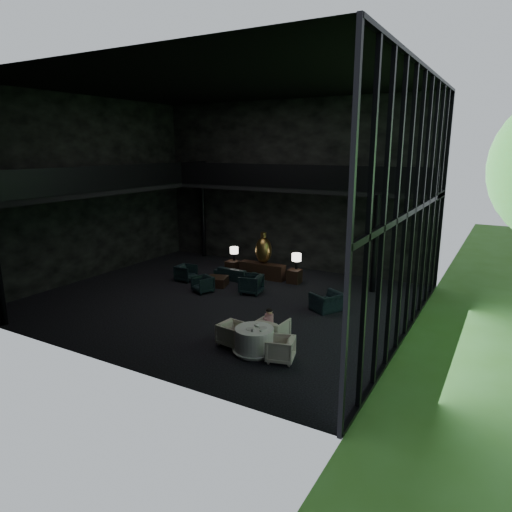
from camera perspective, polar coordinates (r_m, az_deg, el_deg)
The scene contains 35 objects.
floor at distance 17.94m, azimuth -4.28°, elevation -5.52°, with size 14.00×12.00×0.02m, color black.
ceiling at distance 17.10m, azimuth -4.78°, elevation 20.74°, with size 14.00×12.00×0.02m, color black.
wall_back at distance 22.26m, azimuth 4.27°, elevation 8.73°, with size 14.00×0.04×8.00m, color black.
wall_front at distance 12.60m, azimuth -20.04°, elevation 4.33°, with size 14.00×0.04×8.00m, color black.
wall_left at distance 21.76m, azimuth -20.11°, elevation 7.85°, with size 0.04×12.00×8.00m, color black.
curtain_wall at distance 14.38m, azimuth 19.18°, elevation 5.44°, with size 0.20×12.00×8.00m, color black, non-canonical shape.
mezzanine_left at distance 21.01m, azimuth -18.32°, elevation 7.82°, with size 2.00×12.00×0.25m, color black.
mezzanine_back at distance 20.94m, azimuth 5.58°, elevation 8.41°, with size 12.00×2.00×0.25m, color black.
railing_left at distance 20.24m, azimuth -16.52°, elevation 9.46°, with size 0.06×12.00×1.00m, color black.
railing_back at distance 19.99m, azimuth 4.42°, elevation 9.92°, with size 12.00×0.06×1.00m, color black.
column_nw at distance 24.80m, azimuth -6.63°, elevation 4.51°, with size 0.24×0.24×4.00m, color black.
column_ne at distance 19.03m, azimuth 14.67°, elevation 1.43°, with size 0.24×0.24×4.00m, color black.
console at distance 20.75m, azimuth 0.78°, elevation -1.84°, with size 2.18×0.50×0.69m, color black.
bronze_urn at distance 20.61m, azimuth 0.94°, elevation 0.77°, with size 0.75×0.75×1.40m.
side_table_left at distance 21.55m, azimuth -2.95°, elevation -1.40°, with size 0.54×0.54×0.60m, color black.
table_lamp_left at distance 21.49m, azimuth -2.75°, elevation 0.65°, with size 0.39×0.39×0.65m.
side_table_right at distance 20.09m, azimuth 4.82°, elevation -2.55°, with size 0.54×0.54×0.60m, color black.
table_lamp_right at distance 20.04m, azimuth 5.08°, elevation -0.23°, with size 0.42×0.42×0.70m.
sofa at distance 20.53m, azimuth -2.63°, elevation -2.03°, with size 1.75×0.51×0.69m, color black.
lounge_armchair_west at distance 20.54m, azimuth -8.76°, elevation -1.98°, with size 0.79×0.74×0.81m, color black.
lounge_armchair_east at distance 18.56m, azimuth -0.62°, elevation -3.27°, with size 0.93×0.87×0.96m, color black.
lounge_armchair_south at distance 18.86m, azimuth -6.68°, elevation -3.48°, with size 0.69×0.65×0.71m, color black.
window_armchair at distance 16.81m, azimuth 8.88°, elevation -5.37°, with size 1.01×0.66×0.89m, color black.
coffee_table at distance 19.72m, azimuth -4.94°, elevation -3.17°, with size 0.87×0.87×0.39m, color black.
dining_table at distance 13.42m, azimuth -0.21°, elevation -10.70°, with size 1.28×1.28×0.75m.
dining_chair_north at distance 14.07m, azimuth 2.17°, elevation -8.98°, with size 0.88×0.82×0.90m, color beige.
dining_chair_east at distance 12.95m, azimuth 3.06°, elevation -11.44°, with size 0.73×0.68×0.75m, color silver.
dining_chair_west at distance 13.92m, azimuth -2.95°, elevation -9.61°, with size 0.72×0.67×0.74m, color #B3B1A6.
child at distance 14.11m, azimuth 1.65°, elevation -7.66°, with size 0.27×0.27×0.58m.
plate_a at distance 13.20m, azimuth -0.73°, elevation -9.10°, with size 0.25×0.25×0.02m, color white.
plate_b at distance 13.28m, azimuth 0.89°, elevation -8.96°, with size 0.23×0.23×0.02m, color white.
saucer at distance 13.10m, azimuth 0.72°, elevation -9.29°, with size 0.16×0.16×0.01m, color white.
coffee_cup at distance 13.02m, azimuth 0.62°, elevation -9.26°, with size 0.08×0.08×0.06m, color white.
cereal_bowl at distance 13.39m, azimuth 0.09°, elevation -8.62°, with size 0.16×0.16×0.08m, color white.
cream_pot at distance 13.02m, azimuth -0.50°, elevation -9.29°, with size 0.06×0.06×0.08m, color #99999E.
Camera 1 is at (9.53, -14.03, 5.82)m, focal length 32.00 mm.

